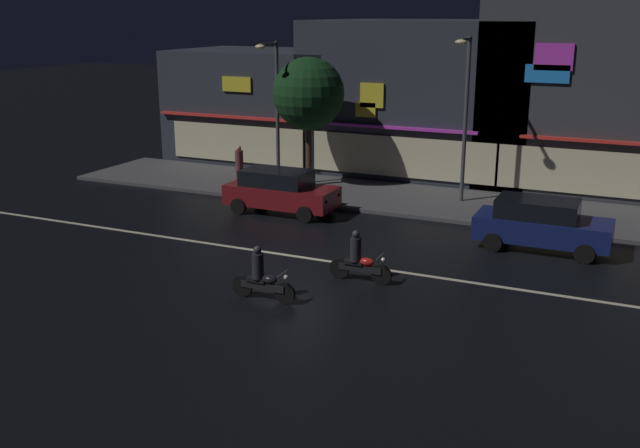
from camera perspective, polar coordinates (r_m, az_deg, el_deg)
ground_plane at (r=23.37m, az=-2.12°, el=-2.52°), size 140.00×140.00×0.00m
lane_divider_stripe at (r=23.37m, az=-2.12°, el=-2.51°), size 26.90×0.16×0.01m
sidewalk_far at (r=30.72m, az=4.84°, el=2.15°), size 28.32×5.05×0.14m
storefront_left_block at (r=38.80m, az=-4.15°, el=9.24°), size 9.06×6.56×5.64m
storefront_center_block at (r=35.03m, az=22.32°, el=9.60°), size 10.82×8.61×8.39m
storefront_right_block at (r=36.56m, az=8.68°, el=9.86°), size 10.69×8.84×7.15m
streetlamp_west at (r=31.49m, az=-3.57°, el=9.54°), size 0.44×1.64×6.20m
streetlamp_mid at (r=29.28m, az=11.24°, el=9.06°), size 0.44×1.64×6.49m
pedestrian_on_sidewalk at (r=32.29m, az=-6.31°, el=4.43°), size 0.36×0.36×1.78m
street_tree at (r=31.65m, az=-0.91°, el=10.12°), size 3.09×3.09×5.56m
parked_car_near_kerb at (r=28.27m, az=-3.12°, el=2.62°), size 4.30×1.98×1.67m
parked_car_trailing at (r=24.88m, az=16.88°, el=0.03°), size 4.30×1.98×1.67m
motorcycle_lead at (r=21.06m, az=3.04°, el=-2.85°), size 1.90×0.60×1.52m
motorcycle_following at (r=19.76m, az=-4.60°, el=-4.19°), size 1.90×0.60×1.52m
traffic_cone at (r=26.06m, az=14.39°, el=-0.41°), size 0.36×0.36×0.55m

